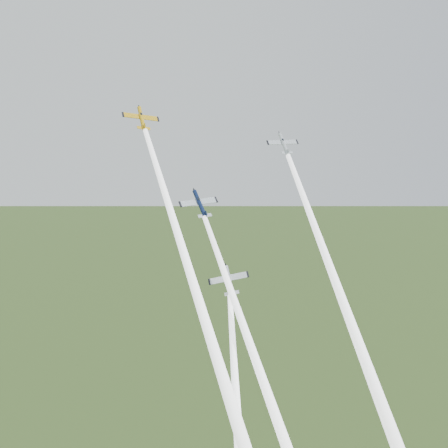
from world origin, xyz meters
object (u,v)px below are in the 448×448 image
Objects in this scene: plane_silver_right at (284,143)px; plane_silver_low at (229,280)px; plane_yellow at (141,118)px; plane_navy at (200,204)px.

plane_silver_low is (-12.64, -9.27, -25.67)m from plane_silver_right.
plane_yellow reaches higher than plane_silver_low.
plane_navy is 1.06× the size of plane_silver_low.
plane_yellow is 28.90m from plane_silver_right.
plane_yellow reaches higher than plane_navy.
plane_navy is 1.20× the size of plane_silver_right.
plane_yellow is 20.50m from plane_navy.
plane_silver_right reaches higher than plane_silver_low.
plane_navy is at bearing 123.57° from plane_silver_low.
plane_navy is 16.71m from plane_silver_low.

